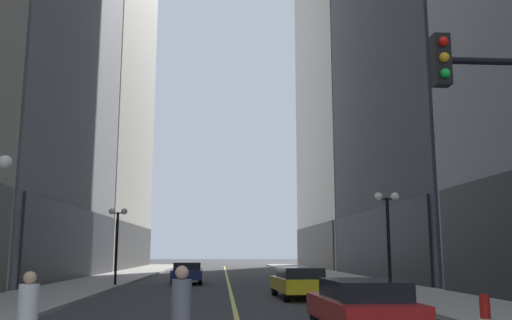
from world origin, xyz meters
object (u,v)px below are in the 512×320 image
at_px(pedestrian_in_white_shirt, 27,313).
at_px(pedestrian_in_grey_suit, 181,310).
at_px(car_yellow, 299,281).
at_px(street_lamp_right_mid, 388,220).
at_px(car_red, 362,305).
at_px(fire_hydrant_right, 485,309).
at_px(street_lamp_left_far, 117,229).
at_px(car_navy, 187,272).

xyz_separation_m(pedestrian_in_white_shirt, pedestrian_in_grey_suit, (2.62, -0.30, 0.06)).
bearing_deg(car_yellow, pedestrian_in_grey_suit, -105.89).
bearing_deg(street_lamp_right_mid, car_red, -111.54).
relative_size(car_red, fire_hydrant_right, 5.43).
relative_size(pedestrian_in_white_shirt, street_lamp_left_far, 0.38).
bearing_deg(fire_hydrant_right, car_yellow, 115.29).
distance_m(car_yellow, pedestrian_in_grey_suit, 14.77).
bearing_deg(pedestrian_in_grey_suit, fire_hydrant_right, 35.31).
distance_m(car_navy, street_lamp_right_mid, 15.50).
bearing_deg(street_lamp_right_mid, pedestrian_in_grey_suit, -120.89).
height_order(pedestrian_in_white_shirt, fire_hydrant_right, pedestrian_in_white_shirt).
xyz_separation_m(pedestrian_in_grey_suit, fire_hydrant_right, (8.06, 5.71, -0.63)).
xyz_separation_m(car_yellow, car_navy, (-5.46, 10.81, -0.00)).
xyz_separation_m(car_red, street_lamp_right_mid, (3.48, 8.82, 2.54)).
bearing_deg(car_navy, fire_hydrant_right, -63.85).
relative_size(car_red, car_yellow, 0.93).
bearing_deg(pedestrian_in_grey_suit, street_lamp_left_far, 103.47).
relative_size(pedestrian_in_white_shirt, street_lamp_right_mid, 0.38).
relative_size(car_yellow, street_lamp_left_far, 1.06).
height_order(car_red, fire_hydrant_right, car_red).
bearing_deg(pedestrian_in_white_shirt, fire_hydrant_right, 26.88).
bearing_deg(car_navy, car_red, -75.46).
height_order(car_yellow, pedestrian_in_grey_suit, pedestrian_in_grey_suit).
distance_m(car_yellow, street_lamp_right_mid, 4.61).
bearing_deg(pedestrian_in_grey_suit, car_yellow, 74.11).
height_order(car_yellow, pedestrian_in_white_shirt, pedestrian_in_white_shirt).
relative_size(street_lamp_right_mid, fire_hydrant_right, 5.54).
height_order(street_lamp_left_far, street_lamp_right_mid, same).
height_order(pedestrian_in_white_shirt, street_lamp_left_far, street_lamp_left_far).
distance_m(pedestrian_in_white_shirt, pedestrian_in_grey_suit, 2.63).
bearing_deg(car_navy, pedestrian_in_white_shirt, -92.77).
distance_m(car_navy, pedestrian_in_white_shirt, 24.74).
bearing_deg(car_navy, car_yellow, -63.19).
relative_size(car_navy, pedestrian_in_white_shirt, 2.55).
bearing_deg(fire_hydrant_right, street_lamp_right_mid, 94.13).
bearing_deg(street_lamp_left_far, car_navy, 39.16).
xyz_separation_m(street_lamp_right_mid, fire_hydrant_right, (0.50, -6.92, -2.86)).
distance_m(car_red, pedestrian_in_grey_suit, 5.59).
relative_size(car_yellow, pedestrian_in_white_shirt, 2.82).
bearing_deg(car_red, car_navy, 104.54).
xyz_separation_m(car_red, street_lamp_left_far, (-9.32, 18.08, 2.54)).
relative_size(car_red, pedestrian_in_grey_suit, 2.47).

